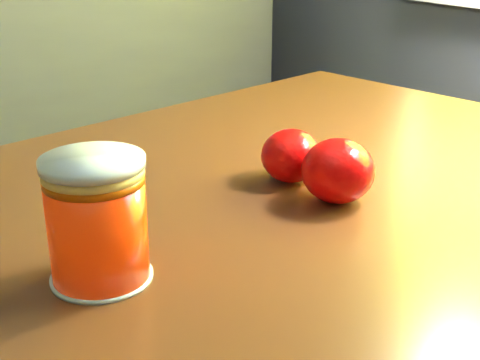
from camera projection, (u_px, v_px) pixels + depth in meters
table at (270, 284)px, 0.71m from camera, size 1.12×0.87×0.76m
juice_glass at (97, 221)px, 0.51m from camera, size 0.08×0.08×0.10m
orange_front at (338, 171)px, 0.66m from camera, size 0.08×0.08×0.06m
orange_back at (291, 156)px, 0.71m from camera, size 0.07×0.07×0.06m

